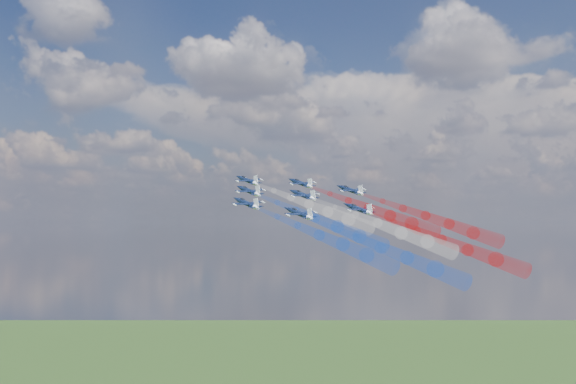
% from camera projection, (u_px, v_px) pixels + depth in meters
% --- Properties ---
extents(jet_lead, '(13.43, 12.19, 6.31)m').
position_uv_depth(jet_lead, '(248.00, 180.00, 191.42)').
color(jet_lead, black).
extents(trail_lead, '(39.62, 20.10, 15.14)m').
position_uv_depth(trail_lead, '(309.00, 204.00, 172.11)').
color(trail_lead, white).
extents(jet_inner_left, '(13.43, 12.19, 6.31)m').
position_uv_depth(jet_inner_left, '(249.00, 191.00, 177.17)').
color(jet_inner_left, black).
extents(trail_inner_left, '(39.62, 20.10, 15.14)m').
position_uv_depth(trail_inner_left, '(316.00, 218.00, 157.86)').
color(trail_inner_left, blue).
extents(jet_inner_right, '(13.43, 12.19, 6.31)m').
position_uv_depth(jet_inner_right, '(301.00, 183.00, 190.62)').
color(jet_inner_right, black).
extents(trail_inner_right, '(39.62, 20.10, 15.14)m').
position_uv_depth(trail_inner_right, '(369.00, 208.00, 171.31)').
color(trail_inner_right, red).
extents(jet_outer_left, '(13.43, 12.19, 6.31)m').
position_uv_depth(jet_outer_left, '(247.00, 203.00, 164.83)').
color(jet_outer_left, black).
extents(trail_outer_left, '(39.62, 20.10, 15.14)m').
position_uv_depth(trail_outer_left, '(319.00, 235.00, 145.52)').
color(trail_outer_left, blue).
extents(jet_center_third, '(13.43, 12.19, 6.31)m').
position_uv_depth(jet_center_third, '(303.00, 195.00, 175.09)').
color(jet_center_third, black).
extents(trail_center_third, '(39.62, 20.10, 15.14)m').
position_uv_depth(trail_center_third, '(378.00, 223.00, 155.78)').
color(trail_center_third, white).
extents(jet_outer_right, '(13.43, 12.19, 6.31)m').
position_uv_depth(jet_outer_right, '(351.00, 190.00, 186.99)').
color(jet_outer_right, black).
extents(trail_outer_right, '(39.62, 20.10, 15.14)m').
position_uv_depth(trail_outer_right, '(425.00, 216.00, 167.68)').
color(trail_outer_right, red).
extents(jet_rear_left, '(13.43, 12.19, 6.31)m').
position_uv_depth(jet_rear_left, '(299.00, 213.00, 160.31)').
color(jet_rear_left, black).
extents(trail_rear_left, '(39.62, 20.10, 15.14)m').
position_uv_depth(trail_rear_left, '(381.00, 247.00, 141.00)').
color(trail_rear_left, blue).
extents(jet_rear_right, '(13.43, 12.19, 6.31)m').
position_uv_depth(jet_rear_right, '(359.00, 209.00, 171.93)').
color(jet_rear_right, black).
extents(trail_rear_right, '(39.62, 20.10, 15.14)m').
position_uv_depth(trail_rear_right, '(442.00, 240.00, 152.62)').
color(trail_rear_right, red).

